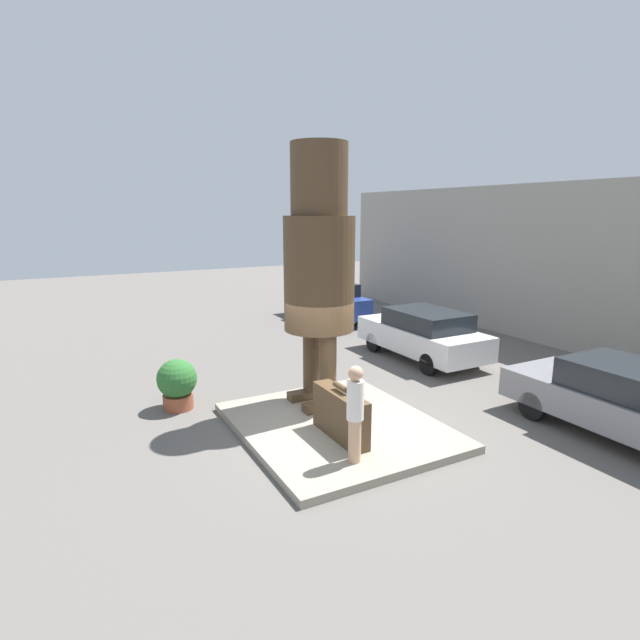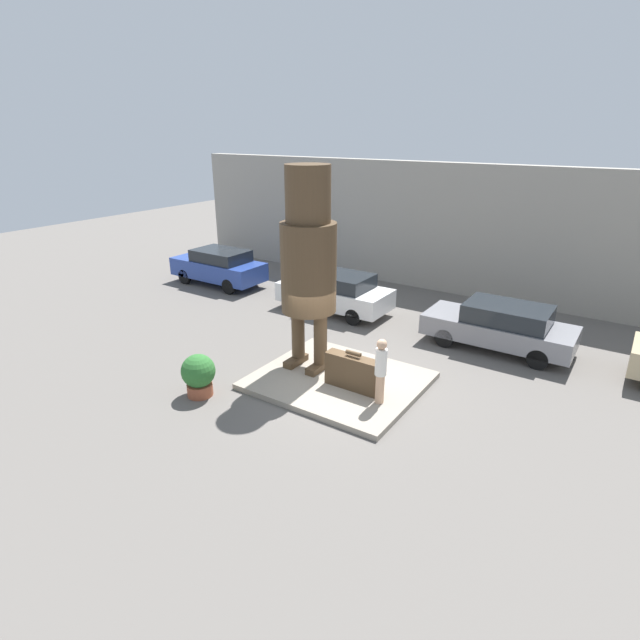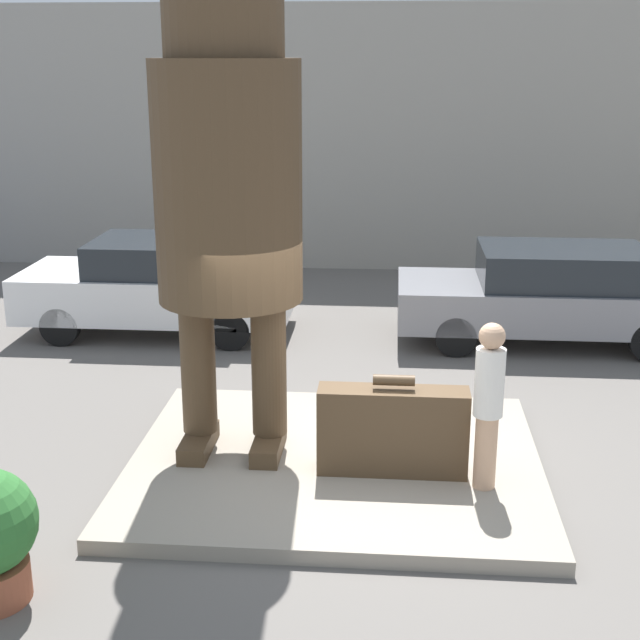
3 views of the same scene
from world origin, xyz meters
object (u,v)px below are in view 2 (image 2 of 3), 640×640
Objects in this scene: giant_suitcase at (353,372)px; parked_car_grey at (500,326)px; planter_pot at (199,374)px; statue_figure at (308,255)px; parked_car_blue at (219,266)px; tourist at (381,369)px; parked_car_white at (335,292)px.

giant_suitcase is 0.34× the size of parked_car_grey.
planter_pot is (-3.30, -2.34, -0.00)m from giant_suitcase.
statue_figure is at bearing 164.92° from giant_suitcase.
planter_pot is at bearing -144.75° from giant_suitcase.
statue_figure is 4.28m from planter_pot.
parked_car_grey reaches higher than giant_suitcase.
parked_car_blue is 0.96× the size of parked_car_grey.
planter_pot is (-5.71, -7.43, -0.17)m from parked_car_grey.
tourist is 0.38× the size of parked_car_grey.
statue_figure is 1.29× the size of parked_car_blue.
tourist reaches higher than planter_pot.
giant_suitcase reaches higher than planter_pot.
tourist is at bearing -15.76° from giant_suitcase.
parked_car_grey reaches higher than planter_pot.
statue_figure is at bearing 150.12° from parked_car_blue.
statue_figure is 1.30× the size of parked_car_white.
tourist reaches higher than parked_car_white.
giant_suitcase is at bearing -15.08° from statue_figure.
statue_figure is 5.72m from parked_car_white.
planter_pot is (-4.23, -2.07, -0.48)m from tourist.
giant_suitcase is 4.05m from planter_pot.
tourist is 12.22m from parked_car_blue.
parked_car_blue reaches higher than parked_car_white.
parked_car_grey is (2.41, 5.09, 0.17)m from giant_suitcase.
parked_car_white is 3.72× the size of planter_pot.
parked_car_grey is (12.40, -0.12, -0.06)m from parked_car_blue.
statue_figure is 3.35m from giant_suitcase.
planter_pot is at bearing 131.54° from parked_car_blue.
parked_car_grey is at bearing 179.46° from parked_car_blue.
statue_figure is 3.63× the size of giant_suitcase.
parked_car_white reaches higher than giant_suitcase.
giant_suitcase is at bearing 126.40° from parked_car_white.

